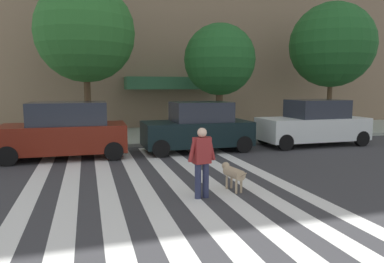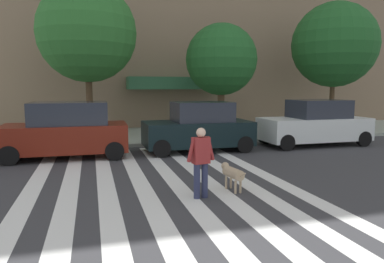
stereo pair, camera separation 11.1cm
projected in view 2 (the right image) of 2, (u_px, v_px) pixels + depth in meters
The scene contains 12 objects.
ground_plane at pixel (157, 197), 8.34m from camera, with size 160.00×160.00×0.00m, color #353538.
sidewalk_far at pixel (121, 136), 17.96m from camera, with size 80.00×6.00×0.15m, color #97A192.
crosswalk_stripes at pixel (167, 196), 8.40m from camera, with size 6.75×13.56×0.01m.
parked_car_behind_first at pixel (67, 131), 12.88m from camera, with size 4.36×2.11×2.01m.
parked_car_third_in_line at pixel (199, 128), 14.22m from camera, with size 4.26×2.02×1.96m.
parked_car_fourth_in_line at pixel (315, 124), 15.65m from camera, with size 4.69×2.03×1.99m.
street_tree_nearest at pixel (87, 33), 16.15m from camera, with size 4.46×4.46×7.05m.
street_tree_middle at pixel (221, 60), 17.78m from camera, with size 3.55×3.55×5.52m.
street_tree_further at pixel (334, 45), 19.51m from camera, with size 4.59×4.59×6.96m.
pedestrian_dog_walker at pixel (201, 159), 8.19m from camera, with size 0.71×0.30×1.64m.
dog_on_leash at pixel (232, 173), 8.86m from camera, with size 0.36×1.04×0.65m.
pedestrian_bystander at pixel (297, 115), 18.82m from camera, with size 0.70×0.24×1.64m.
Camera 2 is at (-1.41, -0.92, 2.58)m, focal length 33.50 mm.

